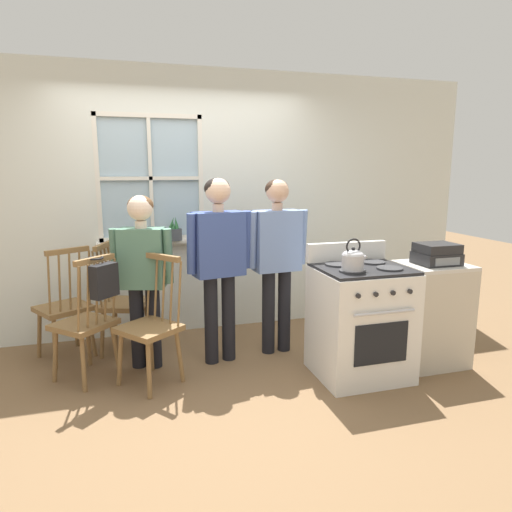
{
  "coord_description": "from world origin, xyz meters",
  "views": [
    {
      "loc": [
        -0.63,
        -3.33,
        1.7
      ],
      "look_at": [
        0.41,
        0.2,
        1.0
      ],
      "focal_mm": 32.0,
      "sensor_mm": 36.0,
      "label": 1
    }
  ],
  "objects_px": {
    "person_elderly_left": "(143,265)",
    "person_teen_center": "(219,251)",
    "handbag": "(104,280)",
    "stove": "(360,320)",
    "chair_near_wall": "(65,308)",
    "kettle": "(353,259)",
    "stereo": "(437,254)",
    "side_counter": "(431,314)",
    "potted_plant": "(175,232)",
    "person_adult_right": "(277,249)",
    "chair_by_window": "(86,324)",
    "chair_center_cluster": "(151,327)",
    "chair_near_stove": "(122,304)"
  },
  "relations": [
    {
      "from": "person_adult_right",
      "to": "stereo",
      "type": "xyz_separation_m",
      "value": [
        1.22,
        -0.64,
        0.0
      ]
    },
    {
      "from": "chair_near_stove",
      "to": "person_teen_center",
      "type": "distance_m",
      "value": 1.1
    },
    {
      "from": "chair_center_cluster",
      "to": "person_elderly_left",
      "type": "relative_size",
      "value": 0.69
    },
    {
      "from": "chair_center_cluster",
      "to": "person_teen_center",
      "type": "height_order",
      "value": "person_teen_center"
    },
    {
      "from": "stove",
      "to": "kettle",
      "type": "relative_size",
      "value": 4.39
    },
    {
      "from": "chair_near_wall",
      "to": "handbag",
      "type": "relative_size",
      "value": 3.38
    },
    {
      "from": "stove",
      "to": "potted_plant",
      "type": "height_order",
      "value": "potted_plant"
    },
    {
      "from": "person_teen_center",
      "to": "kettle",
      "type": "xyz_separation_m",
      "value": [
        0.89,
        -0.73,
        0.02
      ]
    },
    {
      "from": "handbag",
      "to": "person_elderly_left",
      "type": "bearing_deg",
      "value": 41.1
    },
    {
      "from": "chair_by_window",
      "to": "stove",
      "type": "xyz_separation_m",
      "value": [
        2.17,
        -0.56,
        0.01
      ]
    },
    {
      "from": "stove",
      "to": "chair_near_stove",
      "type": "bearing_deg",
      "value": 150.32
    },
    {
      "from": "potted_plant",
      "to": "handbag",
      "type": "relative_size",
      "value": 0.79
    },
    {
      "from": "person_teen_center",
      "to": "chair_center_cluster",
      "type": "bearing_deg",
      "value": -166.27
    },
    {
      "from": "chair_center_cluster",
      "to": "side_counter",
      "type": "distance_m",
      "value": 2.41
    },
    {
      "from": "person_teen_center",
      "to": "kettle",
      "type": "bearing_deg",
      "value": -49.55
    },
    {
      "from": "chair_center_cluster",
      "to": "kettle",
      "type": "bearing_deg",
      "value": 35.18
    },
    {
      "from": "stove",
      "to": "chair_near_wall",
      "type": "bearing_deg",
      "value": 155.92
    },
    {
      "from": "side_counter",
      "to": "chair_by_window",
      "type": "bearing_deg",
      "value": 170.0
    },
    {
      "from": "person_elderly_left",
      "to": "stove",
      "type": "distance_m",
      "value": 1.87
    },
    {
      "from": "kettle",
      "to": "stereo",
      "type": "height_order",
      "value": "kettle"
    },
    {
      "from": "chair_center_cluster",
      "to": "handbag",
      "type": "xyz_separation_m",
      "value": [
        -0.33,
        0.06,
        0.4
      ]
    },
    {
      "from": "stove",
      "to": "stereo",
      "type": "height_order",
      "value": "stove"
    },
    {
      "from": "person_adult_right",
      "to": "handbag",
      "type": "relative_size",
      "value": 5.25
    },
    {
      "from": "chair_near_wall",
      "to": "handbag",
      "type": "bearing_deg",
      "value": 88.87
    },
    {
      "from": "stove",
      "to": "handbag",
      "type": "xyz_separation_m",
      "value": [
        -2.0,
        0.4,
        0.39
      ]
    },
    {
      "from": "person_adult_right",
      "to": "stereo",
      "type": "bearing_deg",
      "value": -32.17
    },
    {
      "from": "handbag",
      "to": "stereo",
      "type": "relative_size",
      "value": 0.9
    },
    {
      "from": "chair_by_window",
      "to": "person_teen_center",
      "type": "distance_m",
      "value": 1.24
    },
    {
      "from": "side_counter",
      "to": "potted_plant",
      "type": "bearing_deg",
      "value": 146.08
    },
    {
      "from": "chair_by_window",
      "to": "side_counter",
      "type": "distance_m",
      "value": 2.93
    },
    {
      "from": "person_elderly_left",
      "to": "person_teen_center",
      "type": "relative_size",
      "value": 0.92
    },
    {
      "from": "chair_near_stove",
      "to": "kettle",
      "type": "bearing_deg",
      "value": -105.83
    },
    {
      "from": "person_elderly_left",
      "to": "person_teen_center",
      "type": "distance_m",
      "value": 0.65
    },
    {
      "from": "handbag",
      "to": "person_teen_center",
      "type": "bearing_deg",
      "value": 12.35
    },
    {
      "from": "handbag",
      "to": "side_counter",
      "type": "distance_m",
      "value": 2.78
    },
    {
      "from": "chair_near_stove",
      "to": "stove",
      "type": "distance_m",
      "value": 2.17
    },
    {
      "from": "handbag",
      "to": "stereo",
      "type": "xyz_separation_m",
      "value": [
        2.72,
        -0.37,
        0.12
      ]
    },
    {
      "from": "handbag",
      "to": "stereo",
      "type": "bearing_deg",
      "value": -7.68
    },
    {
      "from": "kettle",
      "to": "person_teen_center",
      "type": "bearing_deg",
      "value": 140.58
    },
    {
      "from": "chair_near_wall",
      "to": "side_counter",
      "type": "relative_size",
      "value": 1.15
    },
    {
      "from": "person_teen_center",
      "to": "handbag",
      "type": "bearing_deg",
      "value": -177.78
    },
    {
      "from": "chair_near_wall",
      "to": "potted_plant",
      "type": "distance_m",
      "value": 1.26
    },
    {
      "from": "person_adult_right",
      "to": "person_teen_center",
      "type": "bearing_deg",
      "value": -177.53
    },
    {
      "from": "chair_near_wall",
      "to": "chair_near_stove",
      "type": "distance_m",
      "value": 0.5
    },
    {
      "from": "person_adult_right",
      "to": "side_counter",
      "type": "xyz_separation_m",
      "value": [
        1.22,
        -0.62,
        -0.53
      ]
    },
    {
      "from": "chair_near_stove",
      "to": "side_counter",
      "type": "bearing_deg",
      "value": -92.31
    },
    {
      "from": "chair_by_window",
      "to": "handbag",
      "type": "relative_size",
      "value": 3.38
    },
    {
      "from": "person_adult_right",
      "to": "chair_center_cluster",
      "type": "bearing_deg",
      "value": -168.29
    },
    {
      "from": "chair_by_window",
      "to": "stereo",
      "type": "xyz_separation_m",
      "value": [
        2.89,
        -0.53,
        0.52
      ]
    },
    {
      "from": "kettle",
      "to": "chair_near_stove",
      "type": "bearing_deg",
      "value": 145.01
    }
  ]
}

